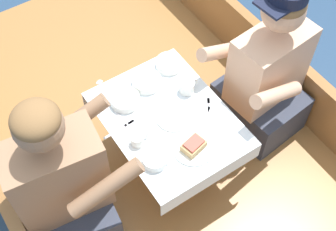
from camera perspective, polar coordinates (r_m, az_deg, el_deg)
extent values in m
plane|color=navy|center=(2.83, 0.07, -8.42)|extent=(60.00, 60.00, 0.00)
cube|color=#9E6B38|center=(2.71, 0.07, -7.12)|extent=(1.72, 3.31, 0.27)
cube|color=#936033|center=(2.34, -17.61, -13.15)|extent=(0.06, 3.31, 0.35)
cube|color=#936033|center=(2.80, 14.43, 4.45)|extent=(0.06, 3.31, 0.35)
cylinder|color=#B2B2B7|center=(2.42, 0.00, -3.28)|extent=(0.07, 0.07, 0.40)
cube|color=#9E6B38|center=(2.25, 0.00, -0.49)|extent=(0.53, 0.70, 0.02)
cube|color=white|center=(2.24, 0.00, -0.33)|extent=(0.56, 0.73, 0.00)
cube|color=white|center=(2.14, 5.42, -7.74)|extent=(0.56, 0.00, 0.10)
cube|color=white|center=(2.48, -4.65, 4.69)|extent=(0.56, 0.00, 0.10)
cube|color=#333847|center=(2.36, -11.59, -11.35)|extent=(0.41, 0.48, 0.26)
cube|color=#936B4C|center=(2.05, -13.24, -7.22)|extent=(0.42, 0.27, 0.46)
sphere|color=#936B4C|center=(1.74, -15.56, -1.31)|extent=(0.19, 0.19, 0.19)
ellipsoid|color=brown|center=(1.70, -15.88, -0.48)|extent=(0.18, 0.18, 0.11)
cylinder|color=#936B4C|center=(2.09, -11.29, -0.76)|extent=(0.34, 0.11, 0.21)
cylinder|color=#936B4C|center=(1.90, -7.58, -8.76)|extent=(0.34, 0.11, 0.21)
cube|color=#333847|center=(2.69, 10.95, 1.15)|extent=(0.40, 0.47, 0.26)
cube|color=tan|center=(2.43, 12.21, 5.97)|extent=(0.42, 0.26, 0.43)
sphere|color=tan|center=(2.18, 13.90, 12.31)|extent=(0.20, 0.20, 0.20)
ellipsoid|color=brown|center=(2.15, 14.15, 13.21)|extent=(0.19, 0.19, 0.11)
cylinder|color=tan|center=(2.23, 13.11, 2.47)|extent=(0.34, 0.10, 0.21)
cylinder|color=tan|center=(2.37, 6.80, 7.83)|extent=(0.34, 0.10, 0.21)
cube|color=black|center=(2.07, 12.61, 12.88)|extent=(0.11, 0.15, 0.01)
cylinder|color=silver|center=(2.15, 3.14, -4.02)|extent=(0.19, 0.19, 0.01)
cylinder|color=silver|center=(2.24, 0.69, -0.17)|extent=(0.17, 0.17, 0.01)
cube|color=tan|center=(2.13, 3.17, -3.69)|extent=(0.12, 0.09, 0.04)
cube|color=#B74C3D|center=(2.11, 3.20, -3.35)|extent=(0.10, 0.08, 0.01)
cylinder|color=silver|center=(2.36, -2.63, 4.16)|extent=(0.15, 0.15, 0.04)
cylinder|color=beige|center=(2.35, -2.64, 4.31)|extent=(0.12, 0.12, 0.02)
cylinder|color=silver|center=(2.29, -5.25, 1.91)|extent=(0.15, 0.15, 0.04)
cylinder|color=beige|center=(2.28, -5.27, 2.06)|extent=(0.12, 0.12, 0.02)
cylinder|color=silver|center=(2.09, -1.63, -5.44)|extent=(0.11, 0.11, 0.04)
cylinder|color=beige|center=(2.09, -1.64, -5.30)|extent=(0.09, 0.09, 0.02)
cylinder|color=silver|center=(2.43, 0.15, 6.36)|extent=(0.14, 0.14, 0.04)
cylinder|color=beige|center=(2.42, 0.15, 6.51)|extent=(0.11, 0.11, 0.02)
cylinder|color=silver|center=(2.15, -3.76, -2.96)|extent=(0.06, 0.06, 0.05)
torus|color=silver|center=(2.15, -2.82, -2.41)|extent=(0.04, 0.01, 0.04)
cylinder|color=#3D2314|center=(2.13, -3.79, -2.73)|extent=(0.05, 0.05, 0.01)
cylinder|color=silver|center=(2.32, 2.30, 3.51)|extent=(0.08, 0.08, 0.06)
torus|color=silver|center=(2.33, 3.28, 4.06)|extent=(0.04, 0.01, 0.04)
cylinder|color=#3D2314|center=(2.30, 2.32, 3.80)|extent=(0.07, 0.07, 0.01)
cube|color=silver|center=(2.27, 5.02, 0.41)|extent=(0.11, 0.15, 0.00)
cube|color=silver|center=(2.31, 4.95, 1.82)|extent=(0.04, 0.04, 0.00)
cube|color=silver|center=(2.24, 4.35, -0.56)|extent=(0.15, 0.10, 0.00)
cube|color=silver|center=(2.21, -5.99, -1.71)|extent=(0.17, 0.02, 0.00)
cube|color=silver|center=(2.23, -4.51, -0.81)|extent=(0.04, 0.02, 0.00)
cube|color=silver|center=(2.35, -8.02, 2.76)|extent=(0.06, 0.17, 0.00)
ellipsoid|color=silver|center=(2.40, -8.36, 4.05)|extent=(0.04, 0.02, 0.01)
cube|color=silver|center=(2.24, -5.58, -0.58)|extent=(0.02, 0.17, 0.00)
cube|color=silver|center=(2.08, 0.57, -6.92)|extent=(0.03, 0.17, 0.00)
ellipsoid|color=silver|center=(2.11, -0.31, -5.41)|extent=(0.04, 0.02, 0.01)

